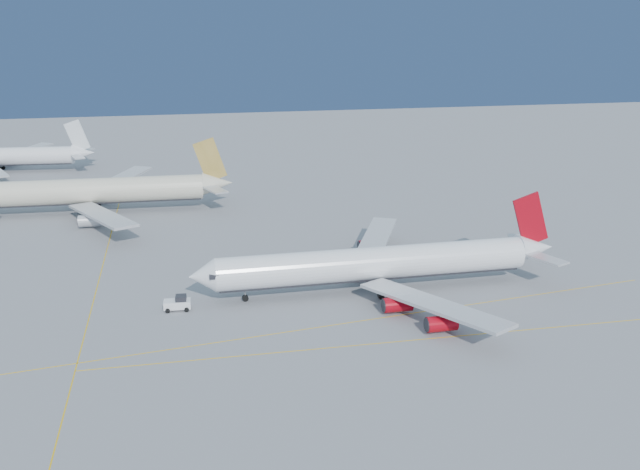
{
  "coord_description": "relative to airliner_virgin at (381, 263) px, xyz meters",
  "views": [
    {
      "loc": [
        -23.92,
        -109.18,
        48.5
      ],
      "look_at": [
        2.22,
        20.18,
        7.0
      ],
      "focal_mm": 40.0,
      "sensor_mm": 36.0,
      "label": 1
    }
  ],
  "objects": [
    {
      "name": "pushback_tug",
      "position": [
        -36.27,
        -1.94,
        -3.91
      ],
      "size": [
        4.63,
        2.98,
        2.54
      ],
      "rotation": [
        0.0,
        0.0,
        -0.06
      ],
      "color": "white",
      "rests_on": "ground"
    },
    {
      "name": "airliner_etihad",
      "position": [
        -56.06,
        64.62,
        0.47
      ],
      "size": [
        69.79,
        64.59,
        18.24
      ],
      "rotation": [
        0.0,
        0.0,
        -0.02
      ],
      "color": "beige",
      "rests_on": "ground"
    },
    {
      "name": "airliner_virgin",
      "position": [
        0.0,
        0.0,
        0.0
      ],
      "size": [
        68.25,
        61.43,
        16.87
      ],
      "rotation": [
        0.0,
        0.0,
        0.02
      ],
      "color": "white",
      "rests_on": "ground"
    },
    {
      "name": "ground",
      "position": [
        -10.84,
        -7.17,
        -5.08
      ],
      "size": [
        500.0,
        500.0,
        0.0
      ],
      "primitive_type": "plane",
      "color": "slate",
      "rests_on": "ground"
    },
    {
      "name": "taxiway_lines",
      "position": [
        -25.55,
        -0.83,
        -5.07
      ],
      "size": [
        118.86,
        140.0,
        0.02
      ],
      "color": "#E0A70C",
      "rests_on": "ground"
    }
  ]
}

